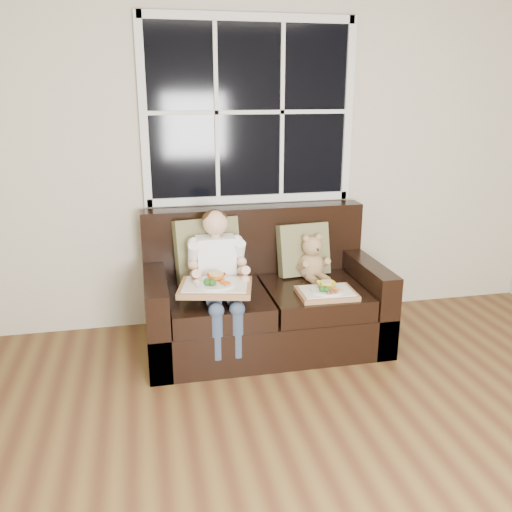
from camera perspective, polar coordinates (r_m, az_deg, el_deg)
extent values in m
cube|color=beige|center=(4.27, 2.19, 10.91)|extent=(4.50, 0.02, 2.70)
cube|color=black|center=(4.19, -0.72, 14.91)|extent=(1.50, 0.02, 1.25)
cube|color=silver|center=(4.25, -0.64, 6.04)|extent=(1.58, 0.04, 0.06)
cube|color=silver|center=(4.20, -0.71, 23.87)|extent=(1.58, 0.04, 0.06)
cube|color=silver|center=(4.09, -11.80, 14.51)|extent=(0.06, 0.04, 1.37)
cube|color=silver|center=(4.40, 9.68, 14.78)|extent=(0.06, 0.04, 1.37)
cube|color=silver|center=(4.18, -0.68, 14.90)|extent=(1.50, 0.03, 0.03)
cube|color=black|center=(4.02, 0.89, -7.28)|extent=(1.70, 0.90, 0.30)
cube|color=black|center=(3.88, -10.40, -6.14)|extent=(0.15, 0.90, 0.60)
cube|color=black|center=(4.19, 11.30, -4.35)|extent=(0.15, 0.90, 0.60)
cube|color=black|center=(4.20, -0.25, 0.80)|extent=(1.70, 0.18, 0.66)
cube|color=black|center=(3.80, -3.99, -5.12)|extent=(0.68, 0.72, 0.15)
cube|color=black|center=(3.95, 6.13, -4.30)|extent=(0.68, 0.72, 0.15)
cube|color=olive|center=(3.98, -5.14, 0.59)|extent=(0.50, 0.29, 0.48)
cube|color=olive|center=(4.14, 5.01, 0.69)|extent=(0.41, 0.22, 0.40)
cube|color=white|center=(3.83, -4.24, -0.64)|extent=(0.27, 0.16, 0.37)
sphere|color=tan|center=(3.75, -4.31, 3.51)|extent=(0.18, 0.18, 0.18)
ellipsoid|color=#342110|center=(3.75, -4.35, 3.95)|extent=(0.18, 0.18, 0.13)
cylinder|color=#2E3C52|center=(3.68, -4.77, -3.88)|extent=(0.10, 0.33, 0.10)
cylinder|color=#2E3C52|center=(3.70, -2.71, -3.73)|extent=(0.10, 0.33, 0.10)
cylinder|color=#2E3C52|center=(3.53, -4.14, -8.38)|extent=(0.09, 0.09, 0.31)
cylinder|color=#2E3C52|center=(3.55, -1.98, -8.20)|extent=(0.09, 0.09, 0.31)
cylinder|color=tan|center=(3.69, -6.44, -0.77)|extent=(0.07, 0.33, 0.26)
cylinder|color=tan|center=(3.73, -1.56, -0.45)|extent=(0.07, 0.33, 0.26)
ellipsoid|color=#A77F58|center=(4.09, 5.80, -1.05)|extent=(0.23, 0.20, 0.21)
sphere|color=#A77F58|center=(4.03, 5.93, 1.03)|extent=(0.17, 0.17, 0.15)
sphere|color=#A77F58|center=(4.01, 5.21, 1.86)|extent=(0.05, 0.05, 0.05)
sphere|color=#A77F58|center=(4.04, 6.65, 1.94)|extent=(0.05, 0.05, 0.05)
sphere|color=#A77F58|center=(3.99, 6.17, 0.60)|extent=(0.06, 0.06, 0.06)
sphere|color=black|center=(3.96, 6.29, 0.64)|extent=(0.02, 0.02, 0.02)
cylinder|color=#A77F58|center=(4.00, 5.62, -2.47)|extent=(0.08, 0.12, 0.06)
cylinder|color=#A77F58|center=(4.03, 6.92, -2.37)|extent=(0.08, 0.12, 0.06)
cube|color=#AD754E|center=(3.58, -4.28, -3.35)|extent=(0.54, 0.46, 0.04)
cube|color=beige|center=(3.57, -4.29, -3.00)|extent=(0.47, 0.39, 0.01)
cylinder|color=silver|center=(3.55, -4.27, -2.89)|extent=(0.27, 0.27, 0.02)
imported|color=#DB5D12|center=(3.59, -4.21, -2.19)|extent=(0.15, 0.15, 0.04)
cylinder|color=#F4D185|center=(3.59, -4.21, -2.11)|extent=(0.10, 0.10, 0.02)
ellipsoid|color=#1F5A1C|center=(3.49, -5.18, -2.73)|extent=(0.05, 0.05, 0.04)
ellipsoid|color=#1F5A1C|center=(3.48, -4.59, -2.78)|extent=(0.05, 0.05, 0.04)
cylinder|color=orange|center=(3.51, -3.34, -2.84)|extent=(0.05, 0.07, 0.02)
cube|color=#AD754E|center=(3.77, 7.43, -3.92)|extent=(0.40, 0.31, 0.03)
cube|color=beige|center=(3.77, 7.44, -3.65)|extent=(0.35, 0.26, 0.01)
cylinder|color=silver|center=(3.75, 7.49, -3.56)|extent=(0.22, 0.22, 0.01)
imported|color=yellow|center=(3.79, 7.43, -3.01)|extent=(0.13, 0.13, 0.03)
cylinder|color=#F4D185|center=(3.79, 7.43, -2.94)|extent=(0.08, 0.08, 0.02)
ellipsoid|color=#1F5A1C|center=(3.70, 6.94, -3.45)|extent=(0.04, 0.04, 0.04)
ellipsoid|color=#1F5A1C|center=(3.69, 7.43, -3.49)|extent=(0.04, 0.04, 0.04)
cylinder|color=orange|center=(3.73, 8.32, -3.52)|extent=(0.04, 0.06, 0.01)
cylinder|color=brown|center=(3.70, 7.81, -3.63)|extent=(0.03, 0.08, 0.02)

